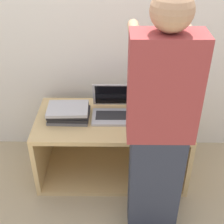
# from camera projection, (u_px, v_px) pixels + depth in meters

# --- Properties ---
(ground_plane) EXTENTS (12.00, 12.00, 0.00)m
(ground_plane) POSITION_uv_depth(u_px,v_px,m) (112.00, 196.00, 2.54)
(ground_plane) COLOR tan
(wall_back) EXTENTS (8.00, 0.05, 2.40)m
(wall_back) POSITION_uv_depth(u_px,v_px,m) (113.00, 22.00, 2.47)
(wall_back) COLOR silver
(wall_back) RESTS_ON ground_plane
(cart) EXTENTS (1.22, 0.62, 0.56)m
(cart) POSITION_uv_depth(u_px,v_px,m) (112.00, 141.00, 2.69)
(cart) COLOR tan
(cart) RESTS_ON ground_plane
(laptop_open) EXTENTS (0.32, 0.29, 0.24)m
(laptop_open) POSITION_uv_depth(u_px,v_px,m) (112.00, 110.00, 2.49)
(laptop_open) COLOR #B7B7BC
(laptop_open) RESTS_ON cart
(laptop_stack_left) EXTENTS (0.33, 0.25, 0.10)m
(laptop_stack_left) POSITION_uv_depth(u_px,v_px,m) (69.00, 113.00, 2.45)
(laptop_stack_left) COLOR slate
(laptop_stack_left) RESTS_ON cart
(laptop_stack_right) EXTENTS (0.34, 0.25, 0.15)m
(laptop_stack_right) POSITION_uv_depth(u_px,v_px,m) (157.00, 110.00, 2.43)
(laptop_stack_right) COLOR gray
(laptop_stack_right) RESTS_ON cart
(person) EXTENTS (0.40, 0.53, 1.67)m
(person) POSITION_uv_depth(u_px,v_px,m) (159.00, 130.00, 1.89)
(person) COLOR #2D3342
(person) RESTS_ON ground_plane
(inventory_tag) EXTENTS (0.06, 0.02, 0.01)m
(inventory_tag) POSITION_uv_depth(u_px,v_px,m) (158.00, 105.00, 2.34)
(inventory_tag) COLOR red
(inventory_tag) RESTS_ON laptop_stack_right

